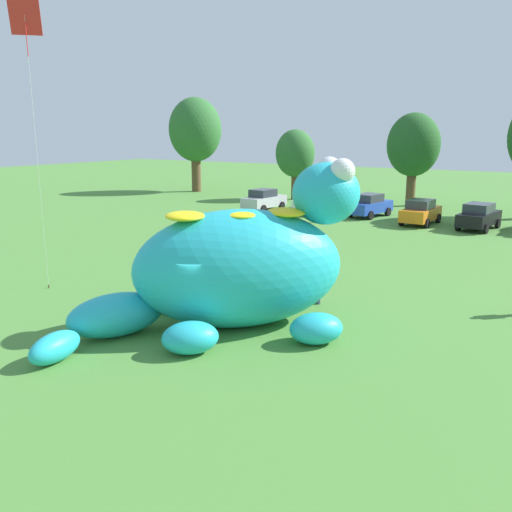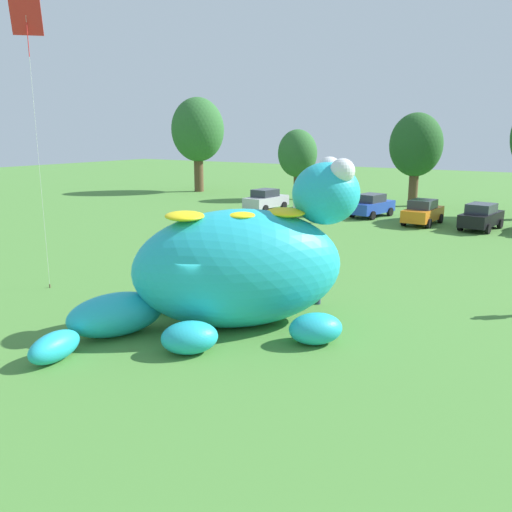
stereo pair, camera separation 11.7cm
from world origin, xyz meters
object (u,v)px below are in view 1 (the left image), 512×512
(spectator_mid_field, at_px, (317,282))
(giant_inflatable_creature, at_px, (239,267))
(car_black, at_px, (479,216))
(car_silver, at_px, (264,200))
(spectator_by_cars, at_px, (324,210))
(car_white, at_px, (315,203))
(car_blue, at_px, (369,205))
(car_orange, at_px, (421,212))
(tethered_flying_kite, at_px, (25,19))

(spectator_mid_field, bearing_deg, giant_inflatable_creature, -108.47)
(giant_inflatable_creature, xyz_separation_m, car_black, (3.04, 23.24, -1.14))
(car_silver, distance_m, car_black, 16.44)
(car_silver, distance_m, spectator_by_cars, 7.29)
(car_white, bearing_deg, spectator_mid_field, -63.18)
(car_blue, height_order, car_orange, same)
(spectator_mid_field, xyz_separation_m, tethered_flying_kite, (-10.18, -4.08, 9.44))
(car_black, bearing_deg, car_orange, -179.37)
(car_orange, relative_size, car_black, 0.97)
(spectator_by_cars, bearing_deg, car_silver, 157.23)
(spectator_mid_field, bearing_deg, car_silver, 126.40)
(car_black, height_order, spectator_by_cars, car_black)
(giant_inflatable_creature, xyz_separation_m, tethered_flying_kite, (-9.03, -0.64, 8.29))
(spectator_mid_field, distance_m, tethered_flying_kite, 14.47)
(car_white, height_order, spectator_mid_field, car_white)
(car_white, height_order, car_black, same)
(car_orange, relative_size, spectator_mid_field, 2.43)
(giant_inflatable_creature, bearing_deg, car_black, 82.54)
(car_black, bearing_deg, giant_inflatable_creature, -97.46)
(car_white, xyz_separation_m, car_black, (12.19, -0.57, 0.00))
(giant_inflatable_creature, xyz_separation_m, spectator_by_cars, (-6.67, 20.34, -1.14))
(car_black, bearing_deg, spectator_by_cars, -163.39)
(giant_inflatable_creature, relative_size, spectator_by_cars, 5.85)
(car_orange, bearing_deg, car_silver, -179.86)
(tethered_flying_kite, bearing_deg, car_blue, 80.87)
(spectator_mid_field, height_order, spectator_by_cars, same)
(giant_inflatable_creature, bearing_deg, car_blue, 101.44)
(giant_inflatable_creature, bearing_deg, spectator_by_cars, 108.15)
(car_white, distance_m, spectator_by_cars, 4.26)
(spectator_mid_field, bearing_deg, car_white, 116.82)
(car_orange, bearing_deg, spectator_by_cars, -154.30)
(giant_inflatable_creature, height_order, tethered_flying_kite, tethered_flying_kite)
(spectator_mid_field, bearing_deg, car_blue, 106.15)
(giant_inflatable_creature, bearing_deg, tethered_flying_kite, -175.95)
(car_orange, height_order, tethered_flying_kite, tethered_flying_kite)
(giant_inflatable_creature, distance_m, tethered_flying_kite, 12.28)
(spectator_by_cars, bearing_deg, car_blue, 68.28)
(car_blue, distance_m, tethered_flying_kite, 27.24)
(car_black, bearing_deg, spectator_mid_field, -95.47)
(car_silver, distance_m, car_orange, 12.66)
(car_white, xyz_separation_m, spectator_by_cars, (2.48, -3.46, -0.01))
(car_black, height_order, tethered_flying_kite, tethered_flying_kite)
(car_white, relative_size, car_black, 0.99)
(car_orange, xyz_separation_m, spectator_by_cars, (-5.93, -2.86, -0.01))
(car_blue, xyz_separation_m, car_orange, (4.24, -1.40, 0.00))
(spectator_by_cars, bearing_deg, car_white, 125.59)
(car_blue, bearing_deg, spectator_by_cars, -111.72)
(car_silver, xyz_separation_m, spectator_by_cars, (6.73, -2.82, -0.01))
(car_white, height_order, spectator_by_cars, car_white)
(car_silver, height_order, car_white, same)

